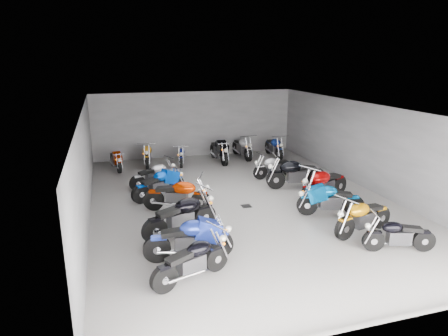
{
  "coord_description": "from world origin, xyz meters",
  "views": [
    {
      "loc": [
        -4.34,
        -12.29,
        4.85
      ],
      "look_at": [
        -0.37,
        0.86,
        1.0
      ],
      "focal_mm": 32.0,
      "sensor_mm": 36.0,
      "label": 1
    }
  ],
  "objects_px": {
    "motorcycle_right_c": "(330,200)",
    "motorcycle_right_f": "(274,167)",
    "motorcycle_left_e": "(160,184)",
    "motorcycle_back_f": "(274,147)",
    "motorcycle_back_c": "(182,155)",
    "motorcycle_right_a": "(398,235)",
    "motorcycle_back_a": "(116,160)",
    "motorcycle_left_d": "(178,195)",
    "motorcycle_back_b": "(148,154)",
    "motorcycle_right_d": "(324,184)",
    "motorcycle_right_b": "(363,217)",
    "motorcycle_left_a": "(192,261)",
    "motorcycle_left_b": "(190,239)",
    "motorcycle_back_e": "(242,147)",
    "motorcycle_right_e": "(296,174)",
    "motorcycle_back_d": "(219,150)",
    "drain_grate": "(246,206)",
    "motorcycle_left_f": "(154,175)",
    "motorcycle_left_c": "(181,216)"
  },
  "relations": [
    {
      "from": "motorcycle_left_a",
      "to": "motorcycle_back_c",
      "type": "height_order",
      "value": "motorcycle_left_a"
    },
    {
      "from": "motorcycle_right_a",
      "to": "motorcycle_back_a",
      "type": "relative_size",
      "value": 0.99
    },
    {
      "from": "motorcycle_left_b",
      "to": "motorcycle_back_e",
      "type": "xyz_separation_m",
      "value": [
        4.62,
        9.31,
        0.01
      ]
    },
    {
      "from": "motorcycle_right_d",
      "to": "motorcycle_back_e",
      "type": "distance_m",
      "value": 6.55
    },
    {
      "from": "motorcycle_left_a",
      "to": "motorcycle_back_e",
      "type": "distance_m",
      "value": 11.34
    },
    {
      "from": "motorcycle_right_c",
      "to": "motorcycle_right_f",
      "type": "relative_size",
      "value": 1.06
    },
    {
      "from": "motorcycle_right_b",
      "to": "motorcycle_right_d",
      "type": "relative_size",
      "value": 0.93
    },
    {
      "from": "motorcycle_right_b",
      "to": "motorcycle_right_d",
      "type": "height_order",
      "value": "motorcycle_right_d"
    },
    {
      "from": "motorcycle_right_a",
      "to": "motorcycle_right_f",
      "type": "height_order",
      "value": "motorcycle_right_f"
    },
    {
      "from": "motorcycle_right_a",
      "to": "motorcycle_right_d",
      "type": "distance_m",
      "value": 3.92
    },
    {
      "from": "motorcycle_left_b",
      "to": "motorcycle_left_c",
      "type": "relative_size",
      "value": 1.0
    },
    {
      "from": "motorcycle_right_b",
      "to": "motorcycle_back_c",
      "type": "relative_size",
      "value": 1.16
    },
    {
      "from": "motorcycle_back_a",
      "to": "motorcycle_back_f",
      "type": "height_order",
      "value": "motorcycle_back_f"
    },
    {
      "from": "drain_grate",
      "to": "motorcycle_left_d",
      "type": "bearing_deg",
      "value": 173.62
    },
    {
      "from": "motorcycle_right_f",
      "to": "motorcycle_back_c",
      "type": "xyz_separation_m",
      "value": [
        -3.27,
        3.16,
        -0.02
      ]
    },
    {
      "from": "motorcycle_left_c",
      "to": "motorcycle_right_d",
      "type": "xyz_separation_m",
      "value": [
        5.27,
        1.36,
        0.02
      ]
    },
    {
      "from": "motorcycle_back_c",
      "to": "motorcycle_back_f",
      "type": "distance_m",
      "value": 4.67
    },
    {
      "from": "motorcycle_back_f",
      "to": "motorcycle_right_d",
      "type": "bearing_deg",
      "value": 85.33
    },
    {
      "from": "drain_grate",
      "to": "motorcycle_back_b",
      "type": "xyz_separation_m",
      "value": [
        -2.56,
        6.31,
        0.51
      ]
    },
    {
      "from": "motorcycle_right_e",
      "to": "motorcycle_left_d",
      "type": "bearing_deg",
      "value": 112.54
    },
    {
      "from": "motorcycle_left_d",
      "to": "motorcycle_back_f",
      "type": "distance_m",
      "value": 8.22
    },
    {
      "from": "motorcycle_right_f",
      "to": "motorcycle_back_f",
      "type": "height_order",
      "value": "motorcycle_back_f"
    },
    {
      "from": "motorcycle_back_d",
      "to": "motorcycle_right_b",
      "type": "bearing_deg",
      "value": 98.33
    },
    {
      "from": "motorcycle_left_f",
      "to": "motorcycle_right_c",
      "type": "distance_m",
      "value": 6.61
    },
    {
      "from": "motorcycle_left_d",
      "to": "motorcycle_back_b",
      "type": "bearing_deg",
      "value": -154.99
    },
    {
      "from": "motorcycle_right_a",
      "to": "motorcycle_back_c",
      "type": "bearing_deg",
      "value": 37.02
    },
    {
      "from": "motorcycle_left_d",
      "to": "motorcycle_right_b",
      "type": "distance_m",
      "value": 5.66
    },
    {
      "from": "motorcycle_right_a",
      "to": "motorcycle_back_e",
      "type": "height_order",
      "value": "motorcycle_back_e"
    },
    {
      "from": "motorcycle_right_d",
      "to": "motorcycle_back_e",
      "type": "xyz_separation_m",
      "value": [
        -0.71,
        6.51,
        -0.03
      ]
    },
    {
      "from": "motorcycle_left_a",
      "to": "motorcycle_back_c",
      "type": "bearing_deg",
      "value": 147.81
    },
    {
      "from": "motorcycle_right_a",
      "to": "motorcycle_back_a",
      "type": "bearing_deg",
      "value": 50.42
    },
    {
      "from": "motorcycle_back_a",
      "to": "motorcycle_left_f",
      "type": "bearing_deg",
      "value": 104.21
    },
    {
      "from": "motorcycle_right_a",
      "to": "motorcycle_right_d",
      "type": "bearing_deg",
      "value": 14.9
    },
    {
      "from": "motorcycle_right_d",
      "to": "motorcycle_back_b",
      "type": "xyz_separation_m",
      "value": [
        -5.33,
        6.52,
        -0.06
      ]
    },
    {
      "from": "motorcycle_left_a",
      "to": "motorcycle_right_b",
      "type": "height_order",
      "value": "motorcycle_right_b"
    },
    {
      "from": "drain_grate",
      "to": "motorcycle_left_f",
      "type": "relative_size",
      "value": 0.17
    },
    {
      "from": "motorcycle_back_c",
      "to": "motorcycle_left_b",
      "type": "bearing_deg",
      "value": 92.79
    },
    {
      "from": "motorcycle_right_a",
      "to": "motorcycle_back_d",
      "type": "relative_size",
      "value": 0.78
    },
    {
      "from": "motorcycle_left_d",
      "to": "motorcycle_back_f",
      "type": "bearing_deg",
      "value": 156.5
    },
    {
      "from": "motorcycle_left_e",
      "to": "motorcycle_back_f",
      "type": "bearing_deg",
      "value": 100.53
    },
    {
      "from": "motorcycle_left_d",
      "to": "motorcycle_left_e",
      "type": "height_order",
      "value": "motorcycle_left_d"
    },
    {
      "from": "motorcycle_back_e",
      "to": "motorcycle_right_f",
      "type": "bearing_deg",
      "value": 89.65
    },
    {
      "from": "motorcycle_left_a",
      "to": "motorcycle_right_c",
      "type": "relative_size",
      "value": 0.94
    },
    {
      "from": "drain_grate",
      "to": "motorcycle_right_c",
      "type": "bearing_deg",
      "value": -33.21
    },
    {
      "from": "motorcycle_left_a",
      "to": "motorcycle_left_b",
      "type": "bearing_deg",
      "value": 148.34
    },
    {
      "from": "drain_grate",
      "to": "motorcycle_left_e",
      "type": "bearing_deg",
      "value": 148.5
    },
    {
      "from": "drain_grate",
      "to": "motorcycle_left_e",
      "type": "distance_m",
      "value": 3.15
    },
    {
      "from": "motorcycle_back_b",
      "to": "motorcycle_right_c",
      "type": "bearing_deg",
      "value": 129.77
    },
    {
      "from": "motorcycle_right_b",
      "to": "motorcycle_right_d",
      "type": "distance_m",
      "value": 2.79
    },
    {
      "from": "motorcycle_left_b",
      "to": "motorcycle_back_b",
      "type": "relative_size",
      "value": 1.04
    }
  ]
}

